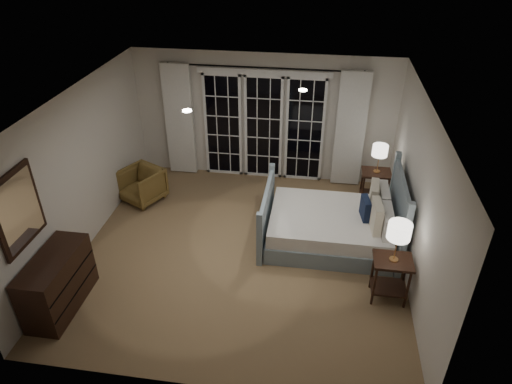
# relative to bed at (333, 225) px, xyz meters

# --- Properties ---
(floor) EXTENTS (5.00, 5.00, 0.00)m
(floor) POSITION_rel_bed_xyz_m (-1.42, -0.45, -0.32)
(floor) COLOR #866248
(floor) RESTS_ON ground
(ceiling) EXTENTS (5.00, 5.00, 0.00)m
(ceiling) POSITION_rel_bed_xyz_m (-1.42, -0.45, 2.18)
(ceiling) COLOR silver
(ceiling) RESTS_ON wall_back
(wall_left) EXTENTS (0.02, 5.00, 2.50)m
(wall_left) POSITION_rel_bed_xyz_m (-3.92, -0.45, 0.93)
(wall_left) COLOR beige
(wall_left) RESTS_ON floor
(wall_right) EXTENTS (0.02, 5.00, 2.50)m
(wall_right) POSITION_rel_bed_xyz_m (1.08, -0.45, 0.93)
(wall_right) COLOR beige
(wall_right) RESTS_ON floor
(wall_back) EXTENTS (5.00, 0.02, 2.50)m
(wall_back) POSITION_rel_bed_xyz_m (-1.42, 2.05, 0.93)
(wall_back) COLOR beige
(wall_back) RESTS_ON floor
(wall_front) EXTENTS (5.00, 0.02, 2.50)m
(wall_front) POSITION_rel_bed_xyz_m (-1.42, -2.95, 0.93)
(wall_front) COLOR beige
(wall_front) RESTS_ON floor
(french_doors) EXTENTS (2.50, 0.04, 2.20)m
(french_doors) POSITION_rel_bed_xyz_m (-1.42, 2.01, 0.77)
(french_doors) COLOR black
(french_doors) RESTS_ON wall_back
(curtain_rod) EXTENTS (3.50, 0.03, 0.03)m
(curtain_rod) POSITION_rel_bed_xyz_m (-1.42, 1.95, 1.93)
(curtain_rod) COLOR black
(curtain_rod) RESTS_ON wall_back
(curtain_left) EXTENTS (0.55, 0.10, 2.25)m
(curtain_left) POSITION_rel_bed_xyz_m (-3.07, 1.93, 0.83)
(curtain_left) COLOR silver
(curtain_left) RESTS_ON curtain_rod
(curtain_right) EXTENTS (0.55, 0.10, 2.25)m
(curtain_right) POSITION_rel_bed_xyz_m (0.23, 1.93, 0.83)
(curtain_right) COLOR silver
(curtain_right) RESTS_ON curtain_rod
(downlight_a) EXTENTS (0.12, 0.12, 0.01)m
(downlight_a) POSITION_rel_bed_xyz_m (-0.62, 0.15, 2.17)
(downlight_a) COLOR white
(downlight_a) RESTS_ON ceiling
(downlight_b) EXTENTS (0.12, 0.12, 0.01)m
(downlight_b) POSITION_rel_bed_xyz_m (-2.02, -0.85, 2.17)
(downlight_b) COLOR white
(downlight_b) RESTS_ON ceiling
(bed) EXTENTS (2.12, 1.51, 1.23)m
(bed) POSITION_rel_bed_xyz_m (0.00, 0.00, 0.00)
(bed) COLOR slate
(bed) RESTS_ON floor
(nightstand_left) EXTENTS (0.52, 0.42, 0.68)m
(nightstand_left) POSITION_rel_bed_xyz_m (0.77, -1.19, 0.13)
(nightstand_left) COLOR #321A10
(nightstand_left) RESTS_ON floor
(nightstand_right) EXTENTS (0.51, 0.41, 0.67)m
(nightstand_right) POSITION_rel_bed_xyz_m (0.73, 1.26, 0.13)
(nightstand_right) COLOR #321A10
(nightstand_right) RESTS_ON floor
(lamp_left) EXTENTS (0.31, 0.31, 0.59)m
(lamp_left) POSITION_rel_bed_xyz_m (0.77, -1.19, 0.83)
(lamp_left) COLOR tan
(lamp_left) RESTS_ON nightstand_left
(lamp_right) EXTENTS (0.27, 0.27, 0.52)m
(lamp_right) POSITION_rel_bed_xyz_m (0.73, 1.26, 0.77)
(lamp_right) COLOR tan
(lamp_right) RESTS_ON nightstand_right
(armchair) EXTENTS (0.93, 0.93, 0.64)m
(armchair) POSITION_rel_bed_xyz_m (-3.52, 0.76, 0.00)
(armchair) COLOR brown
(armchair) RESTS_ON floor
(dresser) EXTENTS (0.49, 1.16, 0.82)m
(dresser) POSITION_rel_bed_xyz_m (-3.65, -2.00, 0.10)
(dresser) COLOR #321A10
(dresser) RESTS_ON floor
(mirror) EXTENTS (0.05, 0.85, 1.00)m
(mirror) POSITION_rel_bed_xyz_m (-3.89, -2.00, 1.23)
(mirror) COLOR #321A10
(mirror) RESTS_ON wall_left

